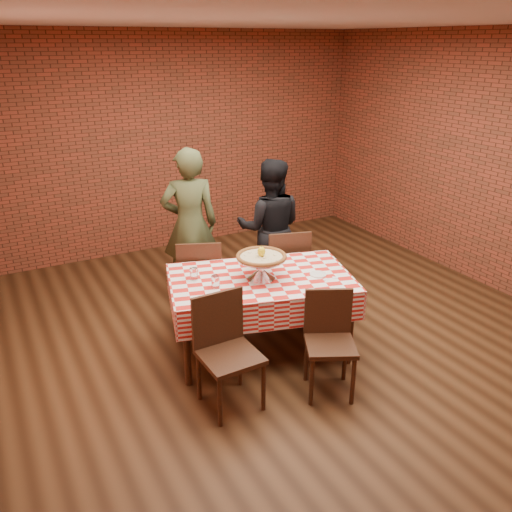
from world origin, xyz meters
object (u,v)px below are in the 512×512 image
(table, at_px, (260,314))
(pizza, at_px, (261,257))
(condiment_caddy, at_px, (260,258))
(chair_near_right, at_px, (330,347))
(water_glass_left, at_px, (215,282))
(pizza_stand, at_px, (261,268))
(chair_far_left, at_px, (200,278))
(diner_black, at_px, (270,228))
(chair_near_left, at_px, (230,355))
(chair_far_right, at_px, (284,267))
(water_glass_right, at_px, (194,274))
(diner_olive, at_px, (190,225))

(table, xyz_separation_m, pizza, (-0.01, -0.02, 0.59))
(condiment_caddy, height_order, chair_near_right, condiment_caddy)
(pizza, height_order, water_glass_left, pizza)
(pizza_stand, distance_m, chair_far_left, 0.98)
(chair_far_left, height_order, diner_black, diner_black)
(water_glass_left, xyz_separation_m, chair_near_left, (-0.16, -0.60, -0.35))
(chair_near_left, height_order, chair_near_right, chair_near_left)
(water_glass_left, bearing_deg, pizza_stand, -1.90)
(water_glass_left, height_order, condiment_caddy, condiment_caddy)
(chair_far_left, relative_size, chair_far_right, 0.99)
(chair_near_right, bearing_deg, water_glass_right, 150.31)
(pizza, distance_m, chair_near_left, 0.98)
(water_glass_left, relative_size, diner_black, 0.07)
(table, height_order, diner_olive, diner_olive)
(water_glass_right, height_order, diner_olive, diner_olive)
(table, distance_m, chair_far_right, 0.93)
(pizza, relative_size, water_glass_right, 4.04)
(condiment_caddy, xyz_separation_m, diner_olive, (-0.25, 1.16, 0.02))
(chair_far_right, bearing_deg, condiment_caddy, 54.29)
(water_glass_left, bearing_deg, pizza, -1.90)
(chair_far_right, height_order, diner_black, diner_black)
(water_glass_left, height_order, chair_near_left, chair_near_left)
(chair_near_right, bearing_deg, water_glass_left, 153.11)
(chair_far_right, height_order, diner_olive, diner_olive)
(table, height_order, water_glass_left, water_glass_left)
(water_glass_left, relative_size, chair_near_right, 0.13)
(table, distance_m, chair_near_right, 0.87)
(water_glass_right, height_order, diner_black, diner_black)
(pizza_stand, bearing_deg, pizza, -153.43)
(table, relative_size, water_glass_right, 14.43)
(table, height_order, chair_near_left, chair_near_left)
(table, xyz_separation_m, chair_near_right, (0.18, -0.85, 0.06))
(diner_black, bearing_deg, pizza, 86.12)
(pizza_stand, relative_size, chair_far_left, 0.48)
(diner_olive, height_order, diner_black, diner_olive)
(condiment_caddy, distance_m, diner_black, 1.01)
(chair_near_left, relative_size, chair_near_right, 1.06)
(pizza, distance_m, water_glass_right, 0.62)
(water_glass_left, height_order, diner_olive, diner_olive)
(chair_near_left, height_order, diner_olive, diner_olive)
(pizza_stand, distance_m, chair_far_right, 1.03)
(table, bearing_deg, condiment_caddy, 61.90)
(water_glass_left, bearing_deg, diner_black, 42.70)
(pizza_stand, height_order, condiment_caddy, pizza_stand)
(pizza_stand, distance_m, pizza, 0.11)
(chair_far_left, distance_m, chair_far_right, 0.93)
(pizza_stand, xyz_separation_m, chair_near_left, (-0.60, -0.59, -0.40))
(water_glass_right, xyz_separation_m, chair_far_right, (1.21, 0.42, -0.35))
(water_glass_left, distance_m, chair_far_right, 1.34)
(diner_olive, relative_size, diner_black, 1.09)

